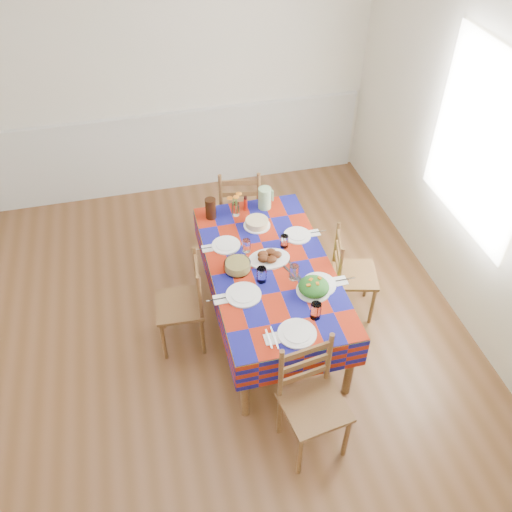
# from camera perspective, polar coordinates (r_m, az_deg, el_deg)

# --- Properties ---
(room) EXTENTS (4.58, 5.08, 2.78)m
(room) POSITION_cam_1_polar(r_m,az_deg,el_deg) (3.49, -7.30, 2.67)
(room) COLOR brown
(room) RESTS_ON ground
(wainscot) EXTENTS (4.41, 0.06, 0.92)m
(wainscot) POSITION_cam_1_polar(r_m,az_deg,el_deg) (6.03, -10.10, 10.85)
(wainscot) COLOR silver
(wainscot) RESTS_ON room
(window_right) EXTENTS (0.00, 1.40, 1.40)m
(window_right) POSITION_cam_1_polar(r_m,az_deg,el_deg) (4.38, 22.56, 10.88)
(window_right) COLOR white
(window_right) RESTS_ON room
(dining_table) EXTENTS (0.94, 1.75, 0.68)m
(dining_table) POSITION_cam_1_polar(r_m,az_deg,el_deg) (4.25, 1.51, -1.75)
(dining_table) COLOR brown
(dining_table) RESTS_ON room
(setting_near_head) EXTENTS (0.44, 0.29, 0.13)m
(setting_near_head) POSITION_cam_1_polar(r_m,az_deg,el_deg) (3.75, 4.97, -7.26)
(setting_near_head) COLOR white
(setting_near_head) RESTS_ON dining_table
(setting_left_near) EXTENTS (0.48, 0.28, 0.13)m
(setting_left_near) POSITION_cam_1_polar(r_m,az_deg,el_deg) (3.99, -0.71, -3.33)
(setting_left_near) COLOR white
(setting_left_near) RESTS_ON dining_table
(setting_left_far) EXTENTS (0.42, 0.25, 0.11)m
(setting_left_far) POSITION_cam_1_polar(r_m,az_deg,el_deg) (4.34, -2.47, 1.13)
(setting_left_far) COLOR white
(setting_left_far) RESTS_ON dining_table
(setting_right_near) EXTENTS (0.49, 0.28, 0.12)m
(setting_right_near) POSITION_cam_1_polar(r_m,az_deg,el_deg) (4.07, 5.78, -2.50)
(setting_right_near) COLOR white
(setting_right_near) RESTS_ON dining_table
(setting_right_far) EXTENTS (0.42, 0.24, 0.11)m
(setting_right_far) POSITION_cam_1_polar(r_m,az_deg,el_deg) (4.43, 3.95, 1.98)
(setting_right_far) COLOR white
(setting_right_far) RESTS_ON dining_table
(meat_platter) EXTENTS (0.33, 0.24, 0.06)m
(meat_platter) POSITION_cam_1_polar(r_m,az_deg,el_deg) (4.23, 1.38, -0.13)
(meat_platter) COLOR white
(meat_platter) RESTS_ON dining_table
(salad_platter) EXTENTS (0.25, 0.25, 0.11)m
(salad_platter) POSITION_cam_1_polar(r_m,az_deg,el_deg) (3.99, 6.09, -3.26)
(salad_platter) COLOR white
(salad_platter) RESTS_ON dining_table
(pasta_bowl) EXTENTS (0.20, 0.20, 0.07)m
(pasta_bowl) POSITION_cam_1_polar(r_m,az_deg,el_deg) (4.14, -1.97, -1.04)
(pasta_bowl) COLOR white
(pasta_bowl) RESTS_ON dining_table
(cake) EXTENTS (0.23, 0.23, 0.06)m
(cake) POSITION_cam_1_polar(r_m,az_deg,el_deg) (4.55, 0.10, 3.49)
(cake) COLOR white
(cake) RESTS_ON dining_table
(serving_utensils) EXTENTS (0.12, 0.27, 0.01)m
(serving_utensils) POSITION_cam_1_polar(r_m,az_deg,el_deg) (4.17, 3.73, -1.44)
(serving_utensils) COLOR black
(serving_utensils) RESTS_ON dining_table
(flower_vase) EXTENTS (0.14, 0.11, 0.22)m
(flower_vase) POSITION_cam_1_polar(r_m,az_deg,el_deg) (4.64, -2.18, 5.28)
(flower_vase) COLOR white
(flower_vase) RESTS_ON dining_table
(hot_sauce) EXTENTS (0.03, 0.03, 0.14)m
(hot_sauce) POSITION_cam_1_polar(r_m,az_deg,el_deg) (4.71, -1.12, 5.59)
(hot_sauce) COLOR #B81D0E
(hot_sauce) RESTS_ON dining_table
(green_pitcher) EXTENTS (0.11, 0.11, 0.20)m
(green_pitcher) POSITION_cam_1_polar(r_m,az_deg,el_deg) (4.72, 0.92, 6.12)
(green_pitcher) COLOR #94C088
(green_pitcher) RESTS_ON dining_table
(tea_pitcher) EXTENTS (0.09, 0.09, 0.19)m
(tea_pitcher) POSITION_cam_1_polar(r_m,az_deg,el_deg) (4.62, -4.79, 5.01)
(tea_pitcher) COLOR black
(tea_pitcher) RESTS_ON dining_table
(name_card) EXTENTS (0.07, 0.02, 0.02)m
(name_card) POSITION_cam_1_polar(r_m,az_deg,el_deg) (3.67, 5.00, -9.30)
(name_card) COLOR white
(name_card) RESTS_ON dining_table
(chair_near) EXTENTS (0.45, 0.44, 0.91)m
(chair_near) POSITION_cam_1_polar(r_m,az_deg,el_deg) (3.70, 5.91, -15.01)
(chair_near) COLOR brown
(chair_near) RESTS_ON room
(chair_far) EXTENTS (0.46, 0.44, 0.90)m
(chair_far) POSITION_cam_1_polar(r_m,az_deg,el_deg) (5.17, -1.75, 5.13)
(chair_far) COLOR brown
(chair_far) RESTS_ON room
(chair_left) EXTENTS (0.39, 0.41, 0.86)m
(chair_left) POSITION_cam_1_polar(r_m,az_deg,el_deg) (4.30, -7.55, -5.05)
(chair_left) COLOR brown
(chair_left) RESTS_ON room
(chair_right) EXTENTS (0.44, 0.45, 0.84)m
(chair_right) POSITION_cam_1_polar(r_m,az_deg,el_deg) (4.58, 9.90, -1.93)
(chair_right) COLOR brown
(chair_right) RESTS_ON room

